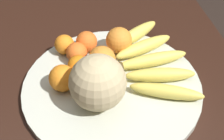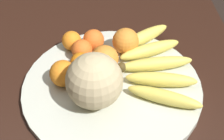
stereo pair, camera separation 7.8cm
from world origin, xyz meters
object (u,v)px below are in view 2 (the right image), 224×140
(orange_mid_center, at_px, (126,41))
(banana_bunch, at_px, (153,63))
(melon, at_px, (94,81))
(orange_back_right, at_px, (94,40))
(kitchen_table, at_px, (91,116))
(orange_front_left, at_px, (81,63))
(orange_top_small, at_px, (82,50))
(produce_tag, at_px, (112,59))
(orange_front_right, at_px, (72,41))
(fruit_bowl, at_px, (112,86))
(orange_back_left, at_px, (105,59))
(orange_side_extra, at_px, (63,73))

(orange_mid_center, bearing_deg, banana_bunch, 43.78)
(melon, distance_m, orange_back_right, 0.21)
(orange_mid_center, xyz_separation_m, orange_back_right, (-0.02, -0.09, -0.01))
(kitchen_table, distance_m, orange_front_left, 0.16)
(orange_top_small, xyz_separation_m, produce_tag, (0.01, 0.08, -0.03))
(orange_front_right, relative_size, orange_mid_center, 0.75)
(banana_bunch, relative_size, orange_back_right, 5.81)
(fruit_bowl, xyz_separation_m, melon, (0.05, -0.04, 0.08))
(kitchen_table, relative_size, banana_bunch, 4.42)
(kitchen_table, relative_size, orange_back_left, 21.19)
(fruit_bowl, relative_size, orange_front_left, 8.06)
(orange_mid_center, relative_size, orange_back_left, 1.01)
(orange_side_extra, bearing_deg, orange_mid_center, 125.85)
(orange_back_left, distance_m, produce_tag, 0.06)
(kitchen_table, distance_m, banana_bunch, 0.23)
(kitchen_table, height_order, orange_front_right, orange_front_right)
(kitchen_table, distance_m, orange_front_right, 0.22)
(fruit_bowl, distance_m, orange_mid_center, 0.15)
(orange_front_right, height_order, orange_top_small, orange_top_small)
(orange_top_small, height_order, orange_side_extra, orange_side_extra)
(orange_mid_center, height_order, orange_top_small, orange_mid_center)
(orange_back_right, relative_size, orange_side_extra, 0.89)
(orange_front_left, bearing_deg, orange_mid_center, 121.96)
(fruit_bowl, bearing_deg, orange_front_right, -143.95)
(orange_front_right, distance_m, orange_mid_center, 0.16)
(kitchen_table, xyz_separation_m, orange_front_right, (-0.17, -0.05, 0.14))
(orange_back_left, bearing_deg, orange_top_small, -128.69)
(melon, height_order, orange_back_right, melon)
(orange_top_small, bearing_deg, fruit_bowl, 36.54)
(produce_tag, bearing_deg, orange_front_left, -37.39)
(banana_bunch, relative_size, orange_mid_center, 4.74)
(orange_front_right, xyz_separation_m, orange_back_left, (0.09, 0.09, 0.01))
(banana_bunch, height_order, orange_front_left, orange_front_left)
(orange_side_extra, bearing_deg, kitchen_table, 70.24)
(orange_front_left, bearing_deg, orange_back_right, 160.75)
(banana_bunch, bearing_deg, orange_side_extra, -175.03)
(banana_bunch, relative_size, orange_back_left, 4.79)
(banana_bunch, height_order, orange_front_right, orange_front_right)
(melon, height_order, produce_tag, melon)
(fruit_bowl, relative_size, orange_back_right, 7.56)
(banana_bunch, distance_m, produce_tag, 0.12)
(produce_tag, bearing_deg, orange_mid_center, 156.33)
(orange_back_right, bearing_deg, orange_top_small, -37.84)
(orange_side_extra, bearing_deg, produce_tag, 124.16)
(melon, bearing_deg, kitchen_table, -157.85)
(orange_front_right, height_order, orange_mid_center, orange_mid_center)
(orange_mid_center, distance_m, orange_back_right, 0.09)
(orange_mid_center, height_order, orange_back_left, same)
(kitchen_table, height_order, orange_side_extra, orange_side_extra)
(melon, bearing_deg, orange_back_right, -178.99)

